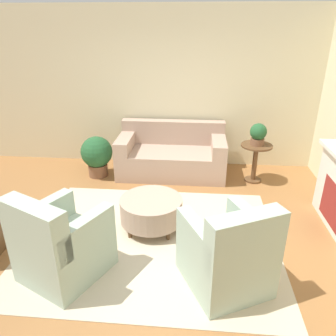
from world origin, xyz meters
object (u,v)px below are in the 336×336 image
Objects in this scene: potted_plant_floor at (97,154)px; armchair_left at (60,245)px; armchair_right at (228,255)px; side_table at (255,157)px; couch at (172,156)px; potted_plant_on_side_table at (258,134)px; ottoman_table at (151,210)px.

armchair_left is at bearing -82.13° from potted_plant_floor.
armchair_right is 1.60× the size of side_table.
couch is 1.53m from potted_plant_on_side_table.
armchair_left is 1.60× the size of side_table.
couch is 5.18× the size of potted_plant_on_side_table.
couch is 1.44m from side_table.
potted_plant_on_side_table is at bearing -135.00° from side_table.
armchair_right is 1.30× the size of ottoman_table.
couch is 2.84× the size of side_table.
ottoman_table is at bearing 133.20° from armchair_right.
side_table is at bearing 75.65° from armchair_right.
ottoman_table is 2.23× the size of potted_plant_on_side_table.
armchair_left reaches higher than couch.
side_table is 0.91× the size of potted_plant_floor.
potted_plant_floor is at bearing 97.87° from armchair_left.
couch is at bearing 85.98° from ottoman_table.
potted_plant_on_side_table is 2.74m from potted_plant_floor.
armchair_right is at bearing -104.35° from side_table.
ottoman_table is 2.21m from side_table.
armchair_left is at bearing -133.09° from potted_plant_on_side_table.
potted_plant_floor is at bearing 129.57° from armchair_right.
armchair_right reaches higher than couch.
armchair_right is at bearing -74.21° from couch.
armchair_left is 1.30× the size of ottoman_table.
armchair_left is at bearing -130.40° from ottoman_table.
side_table is at bearing 0.64° from potted_plant_floor.
ottoman_table is (-0.13, -1.78, -0.04)m from couch.
ottoman_table is at bearing -52.91° from potted_plant_floor.
potted_plant_floor is at bearing 127.09° from ottoman_table.
armchair_right is (0.78, -2.74, 0.06)m from couch.
potted_plant_on_side_table reaches higher than couch.
potted_plant_on_side_table is (2.36, 2.52, 0.46)m from armchair_left.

